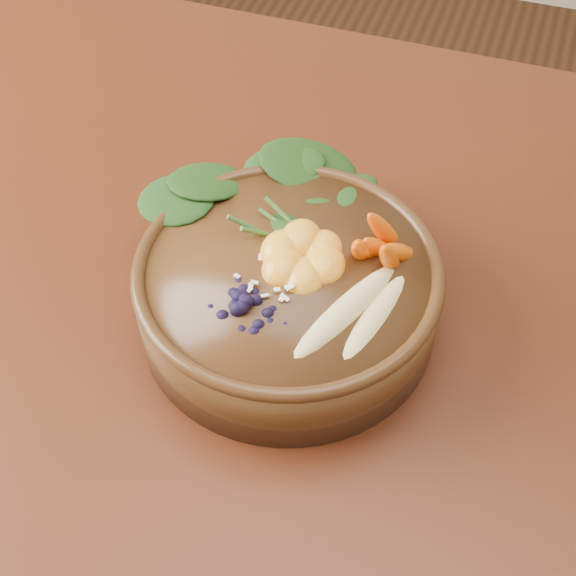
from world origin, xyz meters
name	(u,v)px	position (x,y,z in m)	size (l,w,h in m)	color
ground	(353,574)	(0.00, 0.00, 0.00)	(4.00, 4.00, 0.00)	#381E0F
dining_table	(390,347)	(0.00, 0.00, 0.66)	(1.60, 0.90, 0.75)	#331C0C
stoneware_bowl	(288,295)	(-0.09, -0.07, 0.79)	(0.29, 0.29, 0.08)	#482A13
kale_heap	(296,195)	(-0.11, 0.00, 0.85)	(0.19, 0.17, 0.04)	#1E4414
carrot_cluster	(388,220)	(-0.02, -0.02, 0.87)	(0.06, 0.06, 0.08)	#F86205
banana_halves	(361,303)	(-0.02, -0.10, 0.84)	(0.10, 0.15, 0.03)	#E0CC84
mandarin_cluster	(303,247)	(-0.09, -0.05, 0.84)	(0.08, 0.09, 0.03)	#FDA223
blueberry_pile	(244,291)	(-0.12, -0.13, 0.85)	(0.13, 0.10, 0.04)	black
coconut_flakes	(275,278)	(-0.10, -0.09, 0.83)	(0.09, 0.07, 0.01)	white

